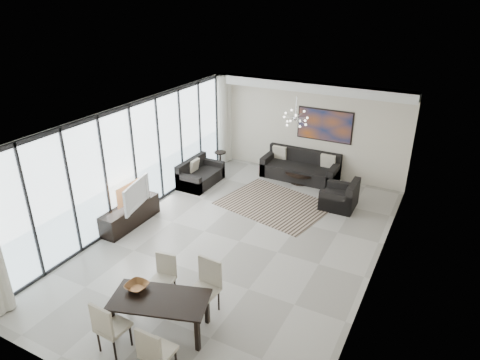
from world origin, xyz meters
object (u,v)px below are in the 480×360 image
Objects in this scene: coffee_table at (301,176)px; tv_console at (130,215)px; sofa_main at (300,169)px; dining_table at (160,303)px; television at (132,194)px.

tv_console reaches higher than coffee_table.
sofa_main reaches higher than tv_console.
coffee_table is 0.31m from sofa_main.
sofa_main is 1.28× the size of dining_table.
coffee_table is 5.21m from tv_console.
coffee_table is 0.54× the size of dining_table.
tv_console is at bearing -123.19° from coffee_table.
television reaches higher than coffee_table.
dining_table is at bearing -89.69° from coffee_table.
coffee_table is 6.91m from dining_table.
coffee_table is 5.17m from television.
dining_table is (0.16, -7.17, 0.31)m from sofa_main.
television is at bearing 137.11° from dining_table.
coffee_table is at bearing 56.81° from tv_console.
sofa_main reaches higher than dining_table.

